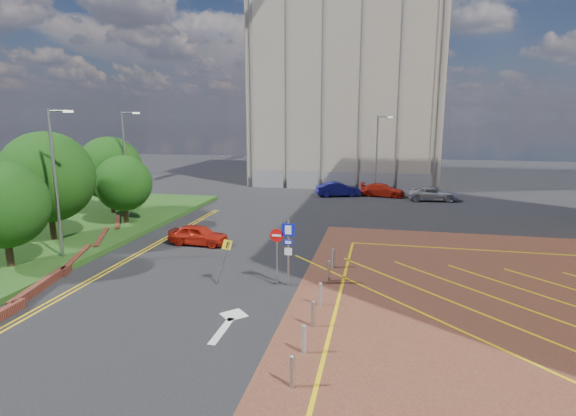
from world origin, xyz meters
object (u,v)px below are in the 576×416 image
(warning_sign, at_px, (225,256))
(car_red_left, at_px, (198,235))
(sign_cluster, at_px, (284,246))
(car_silver_back, at_px, (432,194))
(tree_d, at_px, (110,168))
(lamp_left_far, at_px, (126,160))
(tree_c, at_px, (123,183))
(lamp_back, at_px, (377,152))
(car_blue_back, at_px, (338,189))
(car_red_back, at_px, (382,190))
(tree_b, at_px, (47,177))
(tree_a, at_px, (3,205))
(lamp_left_near, at_px, (56,178))

(warning_sign, height_order, car_red_left, warning_sign)
(sign_cluster, xyz_separation_m, warning_sign, (-2.76, -0.50, -0.52))
(car_silver_back, bearing_deg, car_red_left, 133.60)
(tree_d, relative_size, lamp_left_far, 0.76)
(tree_c, bearing_deg, sign_cluster, -33.16)
(tree_c, bearing_deg, lamp_back, 45.68)
(tree_c, bearing_deg, car_blue_back, 49.20)
(car_red_left, height_order, car_red_back, car_red_back)
(lamp_left_far, bearing_deg, lamp_back, 40.86)
(sign_cluster, xyz_separation_m, car_red_left, (-6.77, 5.71, -1.32))
(tree_b, xyz_separation_m, warning_sign, (13.04, -4.51, -2.81))
(tree_b, height_order, car_blue_back, tree_b)
(tree_a, distance_m, car_silver_back, 34.75)
(car_red_left, bearing_deg, tree_a, 134.14)
(sign_cluster, xyz_separation_m, car_red_back, (4.43, 25.89, -1.31))
(tree_a, height_order, car_red_back, tree_a)
(tree_a, distance_m, sign_cluster, 14.41)
(tree_a, xyz_separation_m, lamp_left_far, (-0.42, 12.00, 1.16))
(tree_b, relative_size, lamp_left_near, 0.84)
(sign_cluster, relative_size, car_blue_back, 0.73)
(lamp_left_near, relative_size, lamp_left_far, 1.00)
(sign_cluster, distance_m, car_red_back, 26.30)
(tree_b, xyz_separation_m, lamp_left_far, (1.08, 7.00, 0.42))
(lamp_left_near, bearing_deg, sign_cluster, -4.56)
(lamp_left_far, height_order, warning_sign, lamp_left_far)
(car_silver_back, bearing_deg, lamp_left_near, 130.89)
(lamp_left_far, relative_size, sign_cluster, 2.50)
(tree_b, distance_m, car_red_left, 9.87)
(lamp_left_near, height_order, lamp_back, lamp_left_near)
(tree_b, distance_m, car_blue_back, 26.56)
(tree_a, xyz_separation_m, sign_cluster, (14.30, 0.98, -1.55))
(warning_sign, distance_m, car_red_back, 27.36)
(tree_c, distance_m, car_blue_back, 21.32)
(tree_d, height_order, car_red_left, tree_d)
(tree_b, relative_size, sign_cluster, 2.11)
(lamp_left_far, height_order, car_blue_back, lamp_left_far)
(tree_c, relative_size, car_red_back, 1.10)
(lamp_back, height_order, sign_cluster, lamp_back)
(lamp_left_near, xyz_separation_m, sign_cluster, (12.72, -1.02, -2.71))
(warning_sign, bearing_deg, car_red_left, 122.85)
(lamp_back, xyz_separation_m, car_silver_back, (5.33, -2.48, -3.70))
(car_blue_back, bearing_deg, car_red_left, 142.07)
(sign_cluster, distance_m, car_red_left, 8.95)
(tree_b, distance_m, tree_d, 8.07)
(car_red_left, relative_size, car_red_back, 0.84)
(lamp_back, bearing_deg, car_silver_back, -24.90)
(lamp_left_far, xyz_separation_m, car_blue_back, (14.75, 14.03, -3.93))
(car_red_left, bearing_deg, car_blue_back, -16.92)
(lamp_back, bearing_deg, sign_cluster, -97.97)
(tree_d, relative_size, sign_cluster, 1.90)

